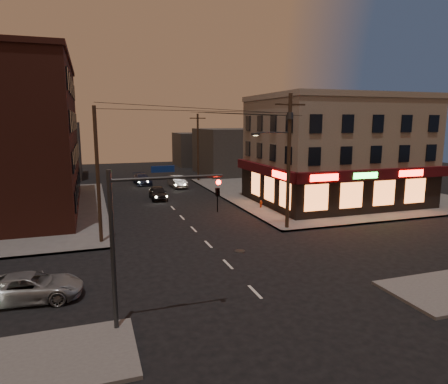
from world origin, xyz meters
name	(u,v)px	position (x,y,z in m)	size (l,w,h in m)	color
ground	(228,264)	(0.00, 0.00, 0.00)	(120.00, 120.00, 0.00)	black
sidewalk_ne	(320,192)	(18.00, 19.00, 0.07)	(24.00, 28.00, 0.15)	#514F4C
pizza_building	(335,150)	(15.93, 13.43, 5.35)	(15.85, 12.85, 10.50)	gray
brick_apartment	(2,139)	(-14.50, 19.00, 6.65)	(12.00, 20.00, 13.00)	#4D2118
bg_building_ne_a	(233,151)	(14.00, 38.00, 3.50)	(10.00, 12.00, 7.00)	#3F3D3A
bg_building_nw	(47,150)	(-13.00, 42.00, 4.00)	(9.00, 10.00, 8.00)	#3F3D3A
bg_building_ne_b	(197,149)	(12.00, 52.00, 3.00)	(8.00, 8.00, 6.00)	#3F3D3A
utility_pole_main	(287,154)	(6.68, 5.80, 5.76)	(4.20, 0.44, 10.00)	#382619
utility_pole_far	(198,147)	(6.80, 32.00, 4.65)	(0.26, 0.26, 9.00)	#382619
utility_pole_west	(98,175)	(-6.80, 6.50, 4.65)	(0.24, 0.24, 9.00)	#382619
traffic_signal	(139,227)	(-5.57, -5.60, 4.16)	(4.49, 0.32, 6.47)	#333538
suv_cross	(30,287)	(-10.15, -1.53, 0.64)	(2.13, 4.62, 1.28)	gray
sedan_near	(158,193)	(-0.62, 20.76, 0.70)	(1.65, 4.09, 1.40)	black
sedan_mid	(177,181)	(2.98, 27.83, 0.74)	(1.57, 4.51, 1.48)	slate
sedan_far	(142,179)	(-0.89, 31.61, 0.68)	(1.92, 4.72, 1.37)	#1B2137
fire_hydrant	(261,204)	(7.80, 13.00, 0.51)	(0.30, 0.30, 0.67)	#922E0D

